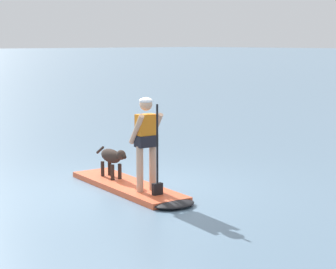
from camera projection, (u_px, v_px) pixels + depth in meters
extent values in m
plane|color=slate|center=(127.00, 189.00, 11.23)|extent=(400.00, 400.00, 0.00)
cube|color=#E55933|center=(127.00, 186.00, 11.23)|extent=(3.03, 1.20, 0.10)
ellipsoid|color=black|center=(173.00, 204.00, 10.02)|extent=(0.66, 0.81, 0.10)
cylinder|color=tan|center=(153.00, 167.00, 10.70)|extent=(0.12, 0.12, 0.79)
cylinder|color=tan|center=(140.00, 169.00, 10.55)|extent=(0.12, 0.12, 0.79)
cube|color=black|center=(146.00, 141.00, 10.55)|extent=(0.27, 0.39, 0.20)
cube|color=orange|center=(146.00, 130.00, 10.52)|extent=(0.25, 0.37, 0.54)
sphere|color=tan|center=(146.00, 104.00, 10.46)|extent=(0.22, 0.22, 0.22)
ellipsoid|color=white|center=(146.00, 101.00, 10.45)|extent=(0.23, 0.23, 0.11)
cylinder|color=tan|center=(155.00, 128.00, 10.63)|extent=(0.43, 0.15, 0.54)
cylinder|color=tan|center=(137.00, 129.00, 10.42)|extent=(0.43, 0.15, 0.54)
cylinder|color=black|center=(157.00, 150.00, 10.28)|extent=(0.04, 0.04, 1.53)
cube|color=black|center=(157.00, 189.00, 10.38)|extent=(0.11, 0.19, 0.20)
ellipsoid|color=#2D231E|center=(111.00, 156.00, 11.66)|extent=(0.68, 0.31, 0.26)
ellipsoid|color=#2D231E|center=(121.00, 155.00, 11.33)|extent=(0.24, 0.19, 0.18)
ellipsoid|color=black|center=(124.00, 157.00, 11.24)|extent=(0.13, 0.10, 0.08)
cylinder|color=#2D231E|center=(100.00, 150.00, 12.00)|extent=(0.27, 0.09, 0.18)
cylinder|color=#2D231E|center=(120.00, 171.00, 11.58)|extent=(0.07, 0.07, 0.29)
cylinder|color=#2D231E|center=(113.00, 172.00, 11.49)|extent=(0.07, 0.07, 0.29)
cylinder|color=#2D231E|center=(110.00, 168.00, 11.90)|extent=(0.07, 0.07, 0.29)
cylinder|color=#2D231E|center=(103.00, 169.00, 11.82)|extent=(0.07, 0.07, 0.29)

